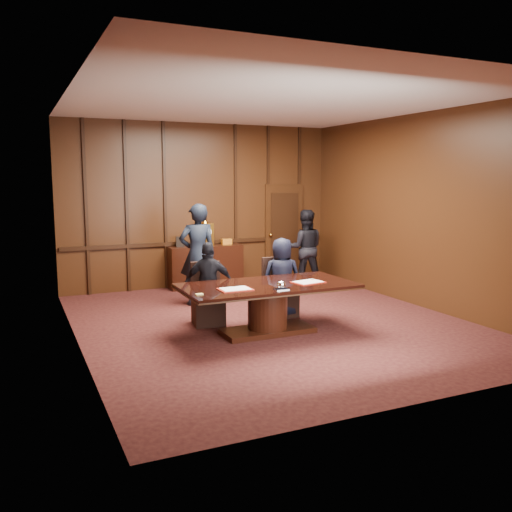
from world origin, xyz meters
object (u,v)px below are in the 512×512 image
at_px(witness_left, 198,255).
at_px(signatory_right, 282,278).
at_px(sideboard, 205,265).
at_px(signatory_left, 209,284).
at_px(witness_right, 305,248).
at_px(conference_table, 268,300).

bearing_deg(witness_left, signatory_right, 130.59).
bearing_deg(sideboard, signatory_left, -108.05).
bearing_deg(sideboard, witness_right, -21.27).
relative_size(sideboard, witness_left, 0.85).
height_order(witness_left, witness_right, witness_left).
height_order(conference_table, witness_left, witness_left).
relative_size(signatory_left, witness_left, 0.71).
xyz_separation_m(sideboard, signatory_right, (0.34, -2.96, 0.19)).
bearing_deg(signatory_left, conference_table, 148.17).
relative_size(signatory_left, witness_right, 0.80).
bearing_deg(witness_right, conference_table, 75.70).
distance_m(sideboard, conference_table, 3.77).
relative_size(signatory_right, witness_right, 0.81).
xyz_separation_m(sideboard, signatory_left, (-0.96, -2.96, 0.18)).
xyz_separation_m(signatory_left, witness_left, (0.30, 1.45, 0.27)).
bearing_deg(signatory_right, conference_table, 65.40).
xyz_separation_m(signatory_left, signatory_right, (1.30, 0.00, 0.01)).
bearing_deg(conference_table, witness_left, 98.98).
height_order(signatory_right, witness_right, witness_right).
bearing_deg(signatory_right, witness_left, -40.72).
bearing_deg(signatory_right, sideboard, -69.04).
distance_m(signatory_right, witness_right, 2.75).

